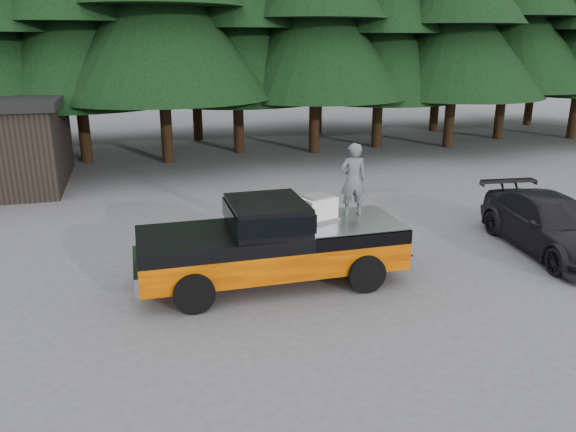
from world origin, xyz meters
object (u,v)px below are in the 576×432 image
object	(u,v)px
pickup_truck	(272,255)
parked_car	(552,225)
man_on_bed	(353,180)
air_compressor	(317,209)

from	to	relation	value
pickup_truck	parked_car	bearing A→B (deg)	0.27
man_on_bed	parked_car	world-z (taller)	man_on_bed
pickup_truck	air_compressor	xyz separation A→B (m)	(1.11, 0.22, 0.92)
air_compressor	man_on_bed	world-z (taller)	man_on_bed
air_compressor	parked_car	size ratio (longest dim) A/B	0.15
man_on_bed	parked_car	size ratio (longest dim) A/B	0.35
air_compressor	man_on_bed	distance (m)	1.09
pickup_truck	air_compressor	bearing A→B (deg)	11.02
man_on_bed	pickup_truck	bearing A→B (deg)	15.23
parked_car	air_compressor	bearing A→B (deg)	-175.30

